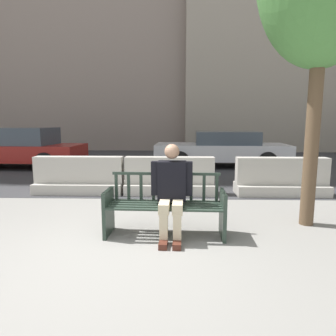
{
  "coord_description": "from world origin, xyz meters",
  "views": [
    {
      "loc": [
        0.84,
        -3.45,
        1.62
      ],
      "look_at": [
        0.67,
        2.17,
        0.75
      ],
      "focal_mm": 32.0,
      "sensor_mm": 36.0,
      "label": 1
    }
  ],
  "objects_px": {
    "jersey_barrier_right": "(281,180)",
    "car_sedan_mid": "(19,148)",
    "seated_person": "(172,189)",
    "jersey_barrier_left": "(79,178)",
    "street_bench": "(165,208)",
    "car_sedan_far": "(222,149)",
    "jersey_barrier_centre": "(170,179)"
  },
  "relations": [
    {
      "from": "jersey_barrier_left",
      "to": "car_sedan_mid",
      "type": "bearing_deg",
      "value": 132.04
    },
    {
      "from": "jersey_barrier_left",
      "to": "car_sedan_far",
      "type": "xyz_separation_m",
      "value": [
        3.88,
        4.17,
        0.31
      ]
    },
    {
      "from": "jersey_barrier_right",
      "to": "car_sedan_far",
      "type": "relative_size",
      "value": 0.42
    },
    {
      "from": "car_sedan_far",
      "to": "jersey_barrier_left",
      "type": "bearing_deg",
      "value": -132.88
    },
    {
      "from": "jersey_barrier_centre",
      "to": "car_sedan_mid",
      "type": "bearing_deg",
      "value": 145.39
    },
    {
      "from": "street_bench",
      "to": "seated_person",
      "type": "bearing_deg",
      "value": -32.54
    },
    {
      "from": "seated_person",
      "to": "jersey_barrier_left",
      "type": "distance_m",
      "value": 3.39
    },
    {
      "from": "jersey_barrier_left",
      "to": "car_sedan_far",
      "type": "relative_size",
      "value": 0.42
    },
    {
      "from": "street_bench",
      "to": "car_sedan_mid",
      "type": "xyz_separation_m",
      "value": [
        -5.44,
        6.27,
        0.3
      ]
    },
    {
      "from": "jersey_barrier_centre",
      "to": "jersey_barrier_right",
      "type": "relative_size",
      "value": 1.0
    },
    {
      "from": "seated_person",
      "to": "car_sedan_far",
      "type": "height_order",
      "value": "seated_person"
    },
    {
      "from": "street_bench",
      "to": "jersey_barrier_left",
      "type": "distance_m",
      "value": 3.27
    },
    {
      "from": "street_bench",
      "to": "seated_person",
      "type": "distance_m",
      "value": 0.31
    },
    {
      "from": "street_bench",
      "to": "jersey_barrier_centre",
      "type": "height_order",
      "value": "street_bench"
    },
    {
      "from": "jersey_barrier_left",
      "to": "seated_person",
      "type": "bearing_deg",
      "value": -50.25
    },
    {
      "from": "jersey_barrier_right",
      "to": "car_sedan_far",
      "type": "height_order",
      "value": "car_sedan_far"
    },
    {
      "from": "jersey_barrier_right",
      "to": "jersey_barrier_centre",
      "type": "bearing_deg",
      "value": 179.01
    },
    {
      "from": "jersey_barrier_centre",
      "to": "car_sedan_far",
      "type": "distance_m",
      "value": 4.57
    },
    {
      "from": "street_bench",
      "to": "seated_person",
      "type": "xyz_separation_m",
      "value": [
        0.09,
        -0.06,
        0.29
      ]
    },
    {
      "from": "jersey_barrier_right",
      "to": "car_sedan_mid",
      "type": "relative_size",
      "value": 0.44
    },
    {
      "from": "seated_person",
      "to": "car_sedan_mid",
      "type": "distance_m",
      "value": 8.41
    },
    {
      "from": "street_bench",
      "to": "jersey_barrier_right",
      "type": "height_order",
      "value": "street_bench"
    },
    {
      "from": "jersey_barrier_right",
      "to": "street_bench",
      "type": "bearing_deg",
      "value": -135.2
    },
    {
      "from": "jersey_barrier_left",
      "to": "car_sedan_mid",
      "type": "xyz_separation_m",
      "value": [
        -3.37,
        3.74,
        0.36
      ]
    },
    {
      "from": "street_bench",
      "to": "car_sedan_far",
      "type": "bearing_deg",
      "value": 74.89
    },
    {
      "from": "street_bench",
      "to": "jersey_barrier_centre",
      "type": "relative_size",
      "value": 0.85
    },
    {
      "from": "car_sedan_mid",
      "to": "jersey_barrier_centre",
      "type": "bearing_deg",
      "value": -34.61
    },
    {
      "from": "street_bench",
      "to": "jersey_barrier_right",
      "type": "distance_m",
      "value": 3.52
    },
    {
      "from": "street_bench",
      "to": "seated_person",
      "type": "relative_size",
      "value": 1.3
    },
    {
      "from": "jersey_barrier_right",
      "to": "car_sedan_mid",
      "type": "xyz_separation_m",
      "value": [
        -7.93,
        3.8,
        0.36
      ]
    },
    {
      "from": "jersey_barrier_centre",
      "to": "car_sedan_mid",
      "type": "relative_size",
      "value": 0.44
    },
    {
      "from": "street_bench",
      "to": "jersey_barrier_centre",
      "type": "xyz_separation_m",
      "value": [
        0.0,
        2.52,
        -0.06
      ]
    }
  ]
}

